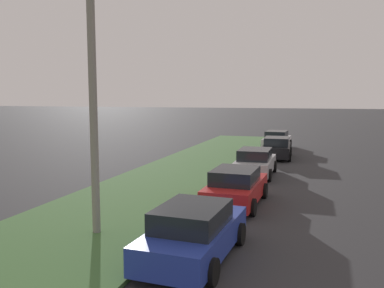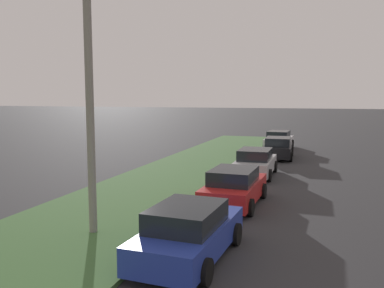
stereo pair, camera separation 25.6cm
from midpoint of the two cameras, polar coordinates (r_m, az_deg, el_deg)
name	(u,v)px [view 1 (the left image)]	position (r m, az deg, el deg)	size (l,w,h in m)	color
grass_median	(102,219)	(14.59, -13.05, -10.18)	(60.00, 6.00, 0.12)	#3D6633
parked_car_blue	(194,232)	(10.87, -0.42, -12.28)	(4.38, 2.17, 1.47)	#23389E
parked_car_red	(236,187)	(16.12, 5.72, -6.02)	(4.34, 2.10, 1.47)	red
parked_car_silver	(255,163)	(22.12, 8.52, -2.59)	(4.32, 2.06, 1.47)	#B2B5BA
parked_car_black	(277,148)	(28.66, 11.53, -0.54)	(4.39, 2.19, 1.47)	black
parked_car_white	(277,140)	(33.98, 11.60, 0.57)	(4.39, 2.19, 1.47)	silver
streetlight	(104,92)	(12.27, -12.86, 7.16)	(0.46, 2.88, 7.50)	gray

